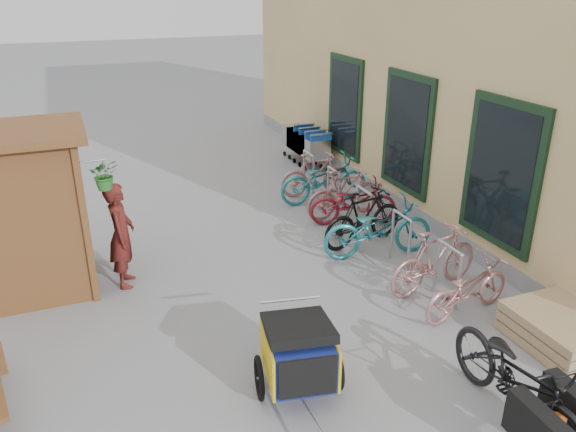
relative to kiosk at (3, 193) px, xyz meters
name	(u,v)px	position (x,y,z in m)	size (l,w,h in m)	color
ground	(295,335)	(3.28, -2.47, -1.55)	(80.00, 80.00, 0.00)	gray
building	(497,16)	(9.77, 2.03, 1.94)	(6.07, 13.00, 7.00)	#D4B37A
kiosk	(3,193)	(0.00, 0.00, 0.00)	(2.49, 1.65, 2.40)	brown
bike_rack	(364,208)	(5.58, -0.07, -1.04)	(0.05, 5.35, 0.86)	#A5A8AD
pallet_stack	(561,330)	(6.28, -3.87, -1.34)	(1.00, 1.20, 0.40)	tan
shopping_carts	(305,141)	(6.28, 4.13, -0.98)	(0.55, 1.86, 0.99)	silver
child_trailer	(299,352)	(2.91, -3.44, -1.04)	(1.01, 1.62, 0.93)	navy
cargo_bike	(521,382)	(4.78, -4.72, -1.04)	(0.78, 2.01, 1.04)	black
person_kiosk	(121,235)	(1.44, -0.29, -0.75)	(0.58, 0.38, 1.60)	maroon
bike_0	(467,288)	(5.62, -2.86, -1.16)	(0.53, 1.51, 0.79)	tan
bike_1	(435,259)	(5.61, -2.14, -1.06)	(0.46, 1.63, 0.98)	tan
bike_2	(378,228)	(5.40, -0.87, -1.06)	(0.65, 1.86, 0.98)	teal
bike_3	(364,218)	(5.39, -0.40, -1.06)	(0.46, 1.64, 0.99)	black
bike_4	(353,202)	(5.64, 0.44, -1.13)	(0.56, 1.62, 0.85)	maroon
bike_5	(344,193)	(5.64, 0.81, -1.07)	(0.45, 1.60, 0.96)	tan
bike_6	(324,180)	(5.61, 1.64, -1.07)	(0.64, 1.85, 0.97)	teal
bike_7	(315,174)	(5.62, 2.08, -1.09)	(0.43, 1.52, 0.91)	tan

